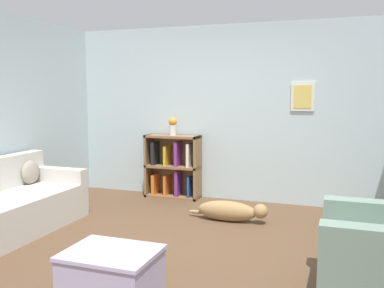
{
  "coord_description": "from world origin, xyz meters",
  "views": [
    {
      "loc": [
        1.55,
        -3.96,
        1.61
      ],
      "look_at": [
        0.0,
        0.4,
        1.05
      ],
      "focal_mm": 40.0,
      "sensor_mm": 36.0,
      "label": 1
    }
  ],
  "objects_px": {
    "bookshelf": "(173,167)",
    "dog": "(230,211)",
    "coffee_table": "(112,273)",
    "vase": "(173,125)"
  },
  "relations": [
    {
      "from": "bookshelf",
      "to": "vase",
      "type": "xyz_separation_m",
      "value": [
        0.01,
        -0.02,
        0.65
      ]
    },
    {
      "from": "coffee_table",
      "to": "vase",
      "type": "height_order",
      "value": "vase"
    },
    {
      "from": "bookshelf",
      "to": "dog",
      "type": "xyz_separation_m",
      "value": [
        1.15,
        -0.93,
        -0.34
      ]
    },
    {
      "from": "bookshelf",
      "to": "dog",
      "type": "height_order",
      "value": "bookshelf"
    },
    {
      "from": "coffee_table",
      "to": "vase",
      "type": "xyz_separation_m",
      "value": [
        -0.77,
        3.18,
        0.91
      ]
    },
    {
      "from": "bookshelf",
      "to": "vase",
      "type": "height_order",
      "value": "vase"
    },
    {
      "from": "bookshelf",
      "to": "dog",
      "type": "distance_m",
      "value": 1.52
    },
    {
      "from": "coffee_table",
      "to": "dog",
      "type": "relative_size",
      "value": 0.68
    },
    {
      "from": "coffee_table",
      "to": "vase",
      "type": "distance_m",
      "value": 3.4
    },
    {
      "from": "dog",
      "to": "vase",
      "type": "xyz_separation_m",
      "value": [
        -1.15,
        0.91,
        0.99
      ]
    }
  ]
}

